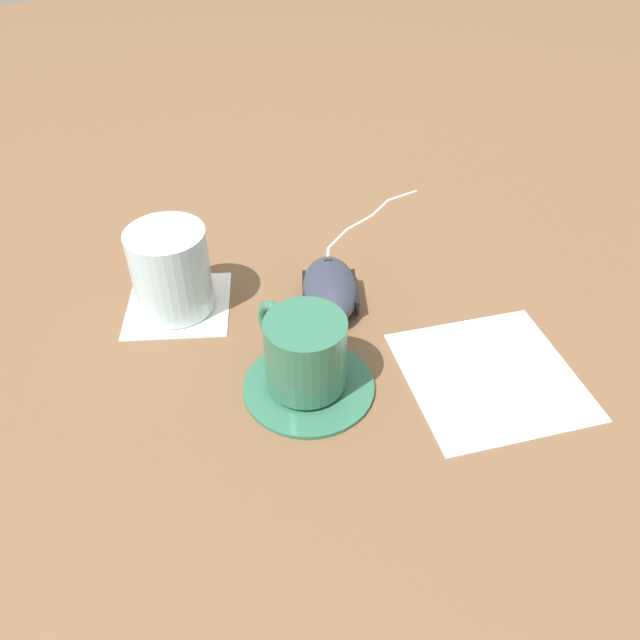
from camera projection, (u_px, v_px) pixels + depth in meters
ground_plane at (279, 342)px, 0.64m from camera, size 3.00×3.00×0.00m
saucer at (309, 385)px, 0.59m from camera, size 0.12×0.12×0.01m
coffee_cup at (304, 351)px, 0.56m from camera, size 0.11×0.07×0.07m
computer_mouse at (330, 289)px, 0.67m from camera, size 0.12×0.10×0.04m
mouse_cable at (363, 223)px, 0.81m from camera, size 0.10×0.21×0.00m
napkin_under_glass at (179, 304)px, 0.68m from camera, size 0.15×0.15×0.00m
drinking_glass at (171, 270)px, 0.65m from camera, size 0.08×0.08×0.09m
napkin_spare at (490, 375)px, 0.60m from camera, size 0.20×0.20×0.00m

